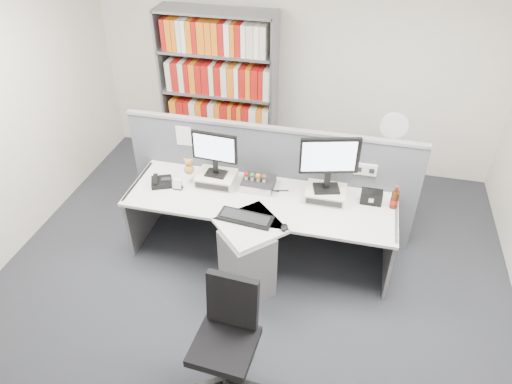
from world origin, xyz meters
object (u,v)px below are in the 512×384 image
(shelving_unit, at_px, (219,95))
(desk_fan, at_px, (394,128))
(speaker, at_px, (371,197))
(desktop_pc, at_px, (258,183))
(desk_calendar, at_px, (178,185))
(desk_phone, at_px, (161,182))
(monitor_left, at_px, (215,150))
(desk, at_px, (255,234))
(monitor_right, at_px, (329,160))
(cola_bottle, at_px, (394,200))
(keyboard, at_px, (245,218))
(mouse, at_px, (284,227))
(office_chair, at_px, (228,334))
(filing_cabinet, at_px, (384,179))

(shelving_unit, xyz_separation_m, desk_fan, (2.10, -0.45, 0.04))
(speaker, distance_m, desk_fan, 1.03)
(desktop_pc, bearing_deg, desk_calendar, -164.32)
(desktop_pc, xyz_separation_m, shelving_unit, (-0.84, 1.44, 0.21))
(desktop_pc, xyz_separation_m, desk_phone, (-0.96, -0.19, -0.01))
(monitor_left, bearing_deg, desk, -38.04)
(monitor_left, bearing_deg, monitor_right, 0.01)
(desk_phone, bearing_deg, monitor_left, 16.93)
(cola_bottle, height_order, desk_fan, desk_fan)
(keyboard, relative_size, shelving_unit, 0.26)
(mouse, height_order, office_chair, office_chair)
(desktop_pc, height_order, shelving_unit, shelving_unit)
(desk_phone, relative_size, desk_fan, 0.51)
(desktop_pc, bearing_deg, desk_fan, 38.09)
(monitor_right, bearing_deg, desk, -147.81)
(desktop_pc, height_order, desk_fan, desk_fan)
(speaker, xyz_separation_m, shelving_unit, (-1.94, 1.44, 0.19))
(monitor_right, distance_m, desk_calendar, 1.50)
(keyboard, xyz_separation_m, desk_calendar, (-0.77, 0.31, 0.03))
(desk_fan, bearing_deg, filing_cabinet, 90.00)
(monitor_right, height_order, speaker, monitor_right)
(speaker, bearing_deg, desk, -158.48)
(desk, distance_m, monitor_left, 0.89)
(desktop_pc, bearing_deg, shelving_unit, 120.25)
(desk_phone, xyz_separation_m, speaker, (2.06, 0.19, 0.03))
(keyboard, distance_m, desk_calendar, 0.83)
(cola_bottle, bearing_deg, desk_phone, -175.90)
(desk_phone, distance_m, shelving_unit, 1.65)
(monitor_right, xyz_separation_m, speaker, (0.43, 0.03, -0.37))
(monitor_left, xyz_separation_m, desk_calendar, (-0.34, -0.19, -0.33))
(desktop_pc, relative_size, office_chair, 0.33)
(desk, distance_m, desk_calendar, 0.91)
(monitor_right, xyz_separation_m, keyboard, (-0.67, -0.49, -0.42))
(desk, relative_size, monitor_right, 4.66)
(office_chair, bearing_deg, desktop_pc, 95.11)
(desk_phone, distance_m, desk_calendar, 0.19)
(monitor_left, xyz_separation_m, monitor_right, (1.10, 0.00, 0.06))
(speaker, bearing_deg, monitor_right, -176.57)
(desktop_pc, distance_m, cola_bottle, 1.31)
(shelving_unit, xyz_separation_m, office_chair, (0.98, -3.05, -0.46))
(desk_calendar, xyz_separation_m, shelving_unit, (-0.07, 1.65, 0.21))
(monitor_left, xyz_separation_m, desk_fan, (1.69, 1.02, -0.08))
(monitor_right, relative_size, desk_fan, 1.11)
(office_chair, bearing_deg, desk_fan, 66.78)
(desktop_pc, xyz_separation_m, speaker, (1.10, -0.00, 0.03))
(desk_phone, bearing_deg, desk, -12.32)
(desktop_pc, xyz_separation_m, desk_calendar, (-0.77, -0.22, 0.01))
(mouse, relative_size, cola_bottle, 0.42)
(desk_calendar, relative_size, shelving_unit, 0.06)
(desk_phone, height_order, desk_calendar, desk_calendar)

